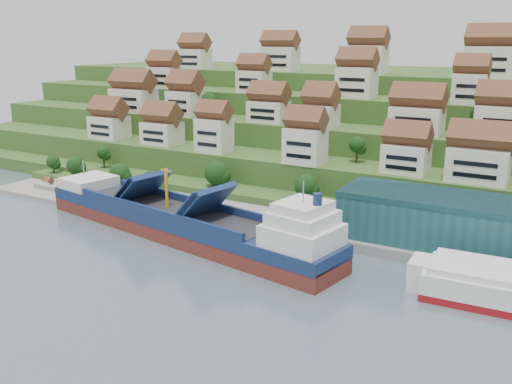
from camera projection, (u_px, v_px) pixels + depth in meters
The scene contains 10 objects.
ground at pixel (222, 242), 123.39m from camera, with size 300.00×300.00×0.00m, color slate.
quay at pixel (335, 233), 125.96m from camera, with size 180.00×14.00×2.20m, color gray.
pebble_beach at pixel (74, 192), 161.32m from camera, with size 45.00×20.00×1.00m, color gray.
hillside at pixel (378, 129), 207.07m from camera, with size 260.00×128.00×31.00m.
hillside_village at pixel (342, 103), 166.53m from camera, with size 158.10×63.86×29.27m.
hillside_trees at pixel (258, 148), 157.55m from camera, with size 139.75×60.51×28.29m.
warehouse at pixel (494, 227), 110.56m from camera, with size 60.00×15.00×10.00m, color #1F5155.
flagpole at pixel (319, 212), 121.18m from camera, with size 1.28×0.16×8.00m.
beach_huts at pixel (66, 187), 160.83m from camera, with size 14.40×3.70×2.20m.
cargo_ship at pixel (187, 224), 124.76m from camera, with size 81.21×25.86×17.83m.
Camera 1 is at (64.56, -96.91, 42.87)m, focal length 40.00 mm.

